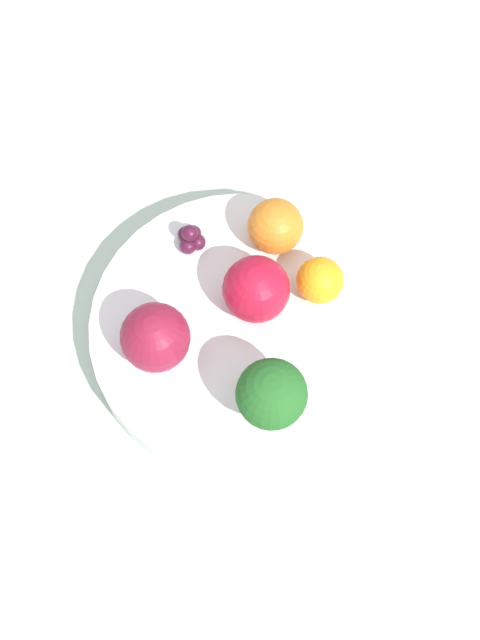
# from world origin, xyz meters

# --- Properties ---
(ground_plane) EXTENTS (6.00, 6.00, 0.00)m
(ground_plane) POSITION_xyz_m (0.00, 0.00, 0.00)
(ground_plane) COLOR gray
(table_surface) EXTENTS (1.20, 1.20, 0.02)m
(table_surface) POSITION_xyz_m (0.00, 0.00, 0.01)
(table_surface) COLOR #B2C6B2
(table_surface) RESTS_ON ground_plane
(bowl) EXTENTS (0.25, 0.25, 0.03)m
(bowl) POSITION_xyz_m (0.00, 0.00, 0.04)
(bowl) COLOR white
(bowl) RESTS_ON table_surface
(broccoli) EXTENTS (0.06, 0.06, 0.07)m
(broccoli) POSITION_xyz_m (-0.05, -0.06, 0.09)
(broccoli) COLOR #99C17A
(broccoli) RESTS_ON bowl
(apple_red) EXTENTS (0.06, 0.06, 0.06)m
(apple_red) POSITION_xyz_m (0.02, -0.00, 0.08)
(apple_red) COLOR #B7142D
(apple_red) RESTS_ON bowl
(apple_green) EXTENTS (0.06, 0.06, 0.06)m
(apple_green) POSITION_xyz_m (-0.06, 0.04, 0.08)
(apple_green) COLOR maroon
(apple_green) RESTS_ON bowl
(orange_front) EXTENTS (0.04, 0.04, 0.04)m
(orange_front) POSITION_xyz_m (0.06, -0.04, 0.07)
(orange_front) COLOR orange
(orange_front) RESTS_ON bowl
(orange_back) EXTENTS (0.05, 0.05, 0.05)m
(orange_back) POSITION_xyz_m (0.08, 0.02, 0.08)
(orange_back) COLOR orange
(orange_back) RESTS_ON bowl
(grape_cluster) EXTENTS (0.03, 0.03, 0.03)m
(grape_cluster) POSITION_xyz_m (0.04, 0.08, 0.06)
(grape_cluster) COLOR #47142D
(grape_cluster) RESTS_ON bowl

